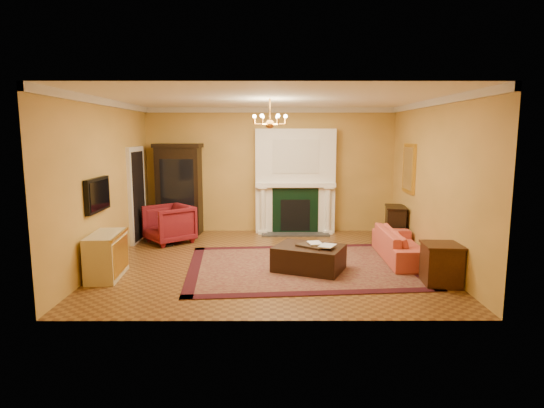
{
  "coord_description": "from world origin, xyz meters",
  "views": [
    {
      "loc": [
        0.02,
        -8.29,
        2.38
      ],
      "look_at": [
        0.04,
        0.3,
        1.05
      ],
      "focal_mm": 30.0,
      "sensor_mm": 36.0,
      "label": 1
    }
  ],
  "objects_px": {
    "pedestal_table": "(167,228)",
    "leather_ottoman": "(309,258)",
    "wingback_armchair": "(169,222)",
    "coral_sofa": "(403,240)",
    "end_table": "(441,265)",
    "commode": "(106,255)",
    "console_table": "(395,225)",
    "china_cabinet": "(179,191)"
  },
  "relations": [
    {
      "from": "leather_ottoman",
      "to": "pedestal_table",
      "type": "bearing_deg",
      "value": 171.03
    },
    {
      "from": "pedestal_table",
      "to": "commode",
      "type": "height_order",
      "value": "commode"
    },
    {
      "from": "coral_sofa",
      "to": "commode",
      "type": "bearing_deg",
      "value": 102.18
    },
    {
      "from": "wingback_armchair",
      "to": "console_table",
      "type": "distance_m",
      "value": 5.01
    },
    {
      "from": "leather_ottoman",
      "to": "coral_sofa",
      "type": "bearing_deg",
      "value": 43.44
    },
    {
      "from": "console_table",
      "to": "leather_ottoman",
      "type": "height_order",
      "value": "console_table"
    },
    {
      "from": "commode",
      "to": "leather_ottoman",
      "type": "bearing_deg",
      "value": 2.31
    },
    {
      "from": "commode",
      "to": "china_cabinet",
      "type": "bearing_deg",
      "value": 77.2
    },
    {
      "from": "leather_ottoman",
      "to": "commode",
      "type": "bearing_deg",
      "value": -150.93
    },
    {
      "from": "coral_sofa",
      "to": "wingback_armchair",
      "type": "bearing_deg",
      "value": 74.57
    },
    {
      "from": "china_cabinet",
      "to": "console_table",
      "type": "xyz_separation_m",
      "value": [
        4.96,
        -0.88,
        -0.65
      ]
    },
    {
      "from": "china_cabinet",
      "to": "coral_sofa",
      "type": "xyz_separation_m",
      "value": [
        4.71,
        -2.38,
        -0.64
      ]
    },
    {
      "from": "end_table",
      "to": "leather_ottoman",
      "type": "relative_size",
      "value": 0.55
    },
    {
      "from": "wingback_armchair",
      "to": "console_table",
      "type": "relative_size",
      "value": 1.19
    },
    {
      "from": "coral_sofa",
      "to": "leather_ottoman",
      "type": "bearing_deg",
      "value": 111.32
    },
    {
      "from": "coral_sofa",
      "to": "console_table",
      "type": "bearing_deg",
      "value": -8.58
    },
    {
      "from": "coral_sofa",
      "to": "end_table",
      "type": "height_order",
      "value": "coral_sofa"
    },
    {
      "from": "china_cabinet",
      "to": "commode",
      "type": "relative_size",
      "value": 2.06
    },
    {
      "from": "end_table",
      "to": "leather_ottoman",
      "type": "height_order",
      "value": "end_table"
    },
    {
      "from": "commode",
      "to": "console_table",
      "type": "bearing_deg",
      "value": 21.07
    },
    {
      "from": "commode",
      "to": "console_table",
      "type": "distance_m",
      "value": 6.07
    },
    {
      "from": "china_cabinet",
      "to": "end_table",
      "type": "relative_size",
      "value": 3.25
    },
    {
      "from": "pedestal_table",
      "to": "leather_ottoman",
      "type": "xyz_separation_m",
      "value": [
        2.89,
        -1.81,
        -0.15
      ]
    },
    {
      "from": "end_table",
      "to": "leather_ottoman",
      "type": "xyz_separation_m",
      "value": [
        -2.04,
        0.76,
        -0.09
      ]
    },
    {
      "from": "coral_sofa",
      "to": "end_table",
      "type": "bearing_deg",
      "value": -171.5
    },
    {
      "from": "commode",
      "to": "leather_ottoman",
      "type": "height_order",
      "value": "commode"
    },
    {
      "from": "china_cabinet",
      "to": "pedestal_table",
      "type": "bearing_deg",
      "value": -86.71
    },
    {
      "from": "china_cabinet",
      "to": "leather_ottoman",
      "type": "distance_m",
      "value": 4.27
    },
    {
      "from": "pedestal_table",
      "to": "end_table",
      "type": "height_order",
      "value": "pedestal_table"
    },
    {
      "from": "wingback_armchair",
      "to": "console_table",
      "type": "bearing_deg",
      "value": 51.9
    },
    {
      "from": "commode",
      "to": "end_table",
      "type": "distance_m",
      "value": 5.47
    },
    {
      "from": "leather_ottoman",
      "to": "wingback_armchair",
      "type": "bearing_deg",
      "value": 167.47
    },
    {
      "from": "wingback_armchair",
      "to": "leather_ottoman",
      "type": "height_order",
      "value": "wingback_armchair"
    },
    {
      "from": "china_cabinet",
      "to": "commode",
      "type": "bearing_deg",
      "value": -94.59
    },
    {
      "from": "commode",
      "to": "leather_ottoman",
      "type": "xyz_separation_m",
      "value": [
        3.41,
        0.36,
        -0.14
      ]
    },
    {
      "from": "coral_sofa",
      "to": "leather_ottoman",
      "type": "xyz_separation_m",
      "value": [
        -1.84,
        -0.68,
        -0.16
      ]
    },
    {
      "from": "pedestal_table",
      "to": "commode",
      "type": "distance_m",
      "value": 2.23
    },
    {
      "from": "china_cabinet",
      "to": "coral_sofa",
      "type": "height_order",
      "value": "china_cabinet"
    },
    {
      "from": "coral_sofa",
      "to": "end_table",
      "type": "xyz_separation_m",
      "value": [
        0.19,
        -1.45,
        -0.07
      ]
    },
    {
      "from": "leather_ottoman",
      "to": "end_table",
      "type": "bearing_deg",
      "value": 2.56
    },
    {
      "from": "wingback_armchair",
      "to": "end_table",
      "type": "distance_m",
      "value": 5.71
    },
    {
      "from": "china_cabinet",
      "to": "commode",
      "type": "distance_m",
      "value": 3.53
    }
  ]
}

